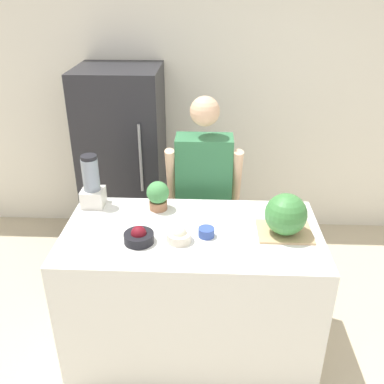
% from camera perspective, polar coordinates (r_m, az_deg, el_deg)
% --- Properties ---
extents(wall_back, '(8.00, 0.06, 2.60)m').
position_cam_1_polar(wall_back, '(4.15, 1.07, 11.88)').
color(wall_back, white).
rests_on(wall_back, ground_plane).
extents(counter_island, '(1.60, 0.84, 0.96)m').
position_cam_1_polar(counter_island, '(2.95, -0.04, -13.13)').
color(counter_island, white).
rests_on(counter_island, ground_plane).
extents(refrigerator, '(0.72, 0.70, 1.69)m').
position_cam_1_polar(refrigerator, '(4.01, -9.05, 4.14)').
color(refrigerator, '#232328').
rests_on(refrigerator, ground_plane).
extents(person, '(0.56, 0.26, 1.63)m').
position_cam_1_polar(person, '(3.30, 1.56, -0.92)').
color(person, gray).
rests_on(person, ground_plane).
extents(cutting_board, '(0.33, 0.27, 0.01)m').
position_cam_1_polar(cutting_board, '(2.70, 12.23, -5.19)').
color(cutting_board, tan).
rests_on(cutting_board, counter_island).
extents(watermelon, '(0.25, 0.25, 0.25)m').
position_cam_1_polar(watermelon, '(2.62, 12.41, -2.92)').
color(watermelon, '#3D7F3D').
rests_on(watermelon, cutting_board).
extents(bowl_cherries, '(0.18, 0.18, 0.11)m').
position_cam_1_polar(bowl_cherries, '(2.56, -7.10, -5.90)').
color(bowl_cherries, black).
rests_on(bowl_cherries, counter_island).
extents(bowl_cream, '(0.15, 0.15, 0.10)m').
position_cam_1_polar(bowl_cream, '(2.55, -1.73, -5.82)').
color(bowl_cream, beige).
rests_on(bowl_cream, counter_island).
extents(bowl_small_blue, '(0.10, 0.10, 0.06)m').
position_cam_1_polar(bowl_small_blue, '(2.60, 1.93, -5.38)').
color(bowl_small_blue, '#334C9E').
rests_on(bowl_small_blue, counter_island).
extents(blender, '(0.15, 0.15, 0.37)m').
position_cam_1_polar(blender, '(2.96, -13.22, 0.99)').
color(blender, silver).
rests_on(blender, counter_island).
extents(potted_plant, '(0.15, 0.15, 0.20)m').
position_cam_1_polar(potted_plant, '(2.86, -4.56, -0.40)').
color(potted_plant, '#996647').
rests_on(potted_plant, counter_island).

